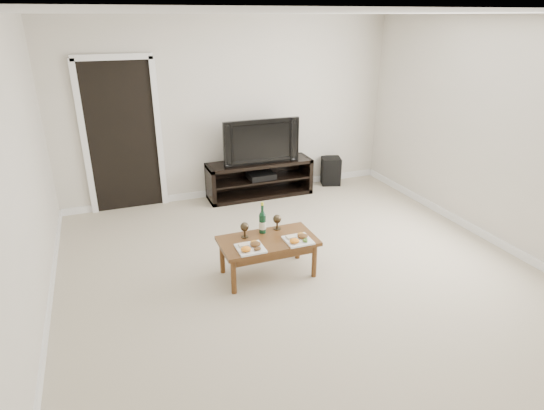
{
  "coord_description": "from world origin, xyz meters",
  "views": [
    {
      "loc": [
        -1.8,
        -3.7,
        2.58
      ],
      "look_at": [
        -0.2,
        0.51,
        0.7
      ],
      "focal_mm": 30.0,
      "sensor_mm": 36.0,
      "label": 1
    }
  ],
  "objects": [
    {
      "name": "media_console",
      "position": [
        0.35,
        2.5,
        0.28
      ],
      "size": [
        1.6,
        0.45,
        0.55
      ],
      "primitive_type": "cube",
      "color": "black",
      "rests_on": "ground"
    },
    {
      "name": "subwoofer",
      "position": [
        1.62,
        2.59,
        0.22
      ],
      "size": [
        0.37,
        0.37,
        0.44
      ],
      "primitive_type": "cube",
      "rotation": [
        0.0,
        0.0,
        -0.31
      ],
      "color": "black",
      "rests_on": "ground"
    },
    {
      "name": "television",
      "position": [
        0.35,
        2.5,
        0.88
      ],
      "size": [
        1.15,
        0.17,
        0.66
      ],
      "primitive_type": "imported",
      "rotation": [
        0.0,
        0.0,
        -0.02
      ],
      "color": "black",
      "rests_on": "media_console"
    },
    {
      "name": "coffee_table",
      "position": [
        -0.33,
        0.28,
        0.21
      ],
      "size": [
        1.01,
        0.55,
        0.42
      ],
      "primitive_type": "cube",
      "rotation": [
        0.0,
        0.0,
        0.0
      ],
      "color": "brown",
      "rests_on": "ground"
    },
    {
      "name": "plate_right",
      "position": [
        -0.06,
        0.13,
        0.45
      ],
      "size": [
        0.27,
        0.27,
        0.07
      ],
      "primitive_type": "cube",
      "color": "white",
      "rests_on": "coffee_table"
    },
    {
      "name": "goblet_left",
      "position": [
        -0.54,
        0.41,
        0.51
      ],
      "size": [
        0.09,
        0.09,
        0.17
      ],
      "primitive_type": null,
      "color": "#392E1F",
      "rests_on": "coffee_table"
    },
    {
      "name": "doorway",
      "position": [
        -1.55,
        2.73,
        1.02
      ],
      "size": [
        0.9,
        0.02,
        2.05
      ],
      "primitive_type": "cube",
      "color": "black",
      "rests_on": "ground"
    },
    {
      "name": "wine_bottle",
      "position": [
        -0.33,
        0.45,
        0.59
      ],
      "size": [
        0.07,
        0.07,
        0.35
      ],
      "primitive_type": "cylinder",
      "color": "#0E361E",
      "rests_on": "coffee_table"
    },
    {
      "name": "floor",
      "position": [
        0.0,
        0.0,
        0.0
      ],
      "size": [
        5.5,
        5.5,
        0.0
      ],
      "primitive_type": "plane",
      "color": "#C3B39D",
      "rests_on": "ground"
    },
    {
      "name": "av_receiver",
      "position": [
        0.37,
        2.48,
        0.33
      ],
      "size": [
        0.41,
        0.32,
        0.08
      ],
      "primitive_type": "cube",
      "rotation": [
        0.0,
        0.0,
        0.04
      ],
      "color": "black",
      "rests_on": "media_console"
    },
    {
      "name": "ceiling",
      "position": [
        0.0,
        0.0,
        2.62
      ],
      "size": [
        5.0,
        5.5,
        0.04
      ],
      "primitive_type": "cube",
      "color": "white",
      "rests_on": "back_wall"
    },
    {
      "name": "back_wall",
      "position": [
        0.0,
        2.77,
        1.3
      ],
      "size": [
        5.0,
        0.04,
        2.6
      ],
      "primitive_type": "cube",
      "color": "beige",
      "rests_on": "ground"
    },
    {
      "name": "goblet_right",
      "position": [
        -0.15,
        0.47,
        0.51
      ],
      "size": [
        0.09,
        0.09,
        0.17
      ],
      "primitive_type": null,
      "color": "#392E1F",
      "rests_on": "coffee_table"
    },
    {
      "name": "plate_left",
      "position": [
        -0.57,
        0.14,
        0.45
      ],
      "size": [
        0.27,
        0.27,
        0.07
      ],
      "primitive_type": "cube",
      "color": "white",
      "rests_on": "coffee_table"
    }
  ]
}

